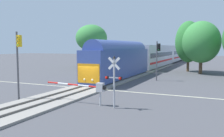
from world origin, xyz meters
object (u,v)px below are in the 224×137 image
object	(u,v)px
commuter_train	(157,55)
oak_far_right	(201,42)
traffic_signal_median	(18,55)
pine_left_background	(91,38)
crossing_gate_near	(94,87)
crossing_signal_mast	(114,76)
elm_centre_background	(188,42)
traffic_signal_far_side	(158,54)

from	to	relation	value
commuter_train	oak_far_right	world-z (taller)	oak_far_right
traffic_signal_median	pine_left_background	size ratio (longest dim) A/B	0.63
crossing_gate_near	oak_far_right	distance (m)	28.00
commuter_train	traffic_signal_median	xyz separation A→B (m)	(-2.56, -38.76, 1.22)
crossing_signal_mast	elm_centre_background	bearing A→B (deg)	86.97
commuter_train	crossing_gate_near	xyz separation A→B (m)	(4.09, -37.60, -1.33)
crossing_gate_near	oak_far_right	world-z (taller)	oak_far_right
commuter_train	crossing_signal_mast	size ratio (longest dim) A/B	16.80
traffic_signal_median	traffic_signal_far_side	size ratio (longest dim) A/B	1.10
crossing_gate_near	traffic_signal_far_side	xyz separation A→B (m)	(1.31, 15.77, 2.18)
elm_centre_background	pine_left_background	distance (m)	20.25
crossing_signal_mast	oak_far_right	world-z (taller)	oak_far_right
oak_far_right	traffic_signal_far_side	bearing A→B (deg)	-112.56
commuter_train	crossing_signal_mast	xyz separation A→B (m)	(6.02, -37.94, -0.31)
crossing_signal_mast	pine_left_background	xyz separation A→B (m)	(-18.60, 30.07, 4.07)
crossing_signal_mast	traffic_signal_median	world-z (taller)	traffic_signal_median
traffic_signal_median	crossing_gate_near	bearing A→B (deg)	9.84
crossing_gate_near	pine_left_background	size ratio (longest dim) A/B	0.60
pine_left_background	crossing_signal_mast	bearing A→B (deg)	-58.26
commuter_train	elm_centre_background	distance (m)	11.01
traffic_signal_far_side	crossing_signal_mast	bearing A→B (deg)	-87.82
crossing_gate_near	traffic_signal_far_side	distance (m)	15.98
traffic_signal_median	pine_left_background	xyz separation A→B (m)	(-10.02, 30.89, 2.55)
crossing_gate_near	traffic_signal_median	world-z (taller)	traffic_signal_median
crossing_signal_mast	pine_left_background	bearing A→B (deg)	121.74
elm_centre_background	crossing_gate_near	bearing A→B (deg)	-96.69
crossing_signal_mast	traffic_signal_far_side	bearing A→B (deg)	92.18
elm_centre_background	oak_far_right	world-z (taller)	elm_centre_background
crossing_gate_near	traffic_signal_median	xyz separation A→B (m)	(-6.65, -1.15, 2.55)
traffic_signal_far_side	elm_centre_background	distance (m)	14.69
crossing_gate_near	traffic_signal_far_side	world-z (taller)	traffic_signal_far_side
elm_centre_background	oak_far_right	bearing A→B (deg)	-51.61
traffic_signal_median	oak_far_right	bearing A→B (deg)	65.84
crossing_gate_near	oak_far_right	size ratio (longest dim) A/B	0.63
crossing_gate_near	elm_centre_background	size ratio (longest dim) A/B	0.60
oak_far_right	pine_left_background	distance (m)	22.86
crossing_signal_mast	traffic_signal_median	size ratio (longest dim) A/B	0.67
pine_left_background	elm_centre_background	bearing A→B (deg)	1.22
commuter_train	pine_left_background	size ratio (longest dim) A/B	7.11
crossing_gate_near	elm_centre_background	xyz separation A→B (m)	(3.54, 30.16, 4.11)
crossing_gate_near	traffic_signal_far_side	size ratio (longest dim) A/B	1.05
elm_centre_background	commuter_train	bearing A→B (deg)	135.74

